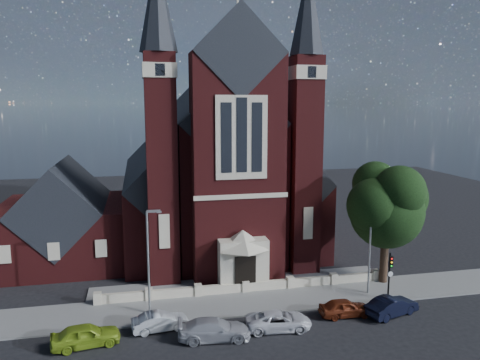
% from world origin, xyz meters
% --- Properties ---
extents(ground, '(120.00, 120.00, 0.00)m').
position_xyz_m(ground, '(0.00, 15.00, 0.00)').
color(ground, black).
rests_on(ground, ground).
extents(pavement_strip, '(60.00, 5.00, 0.12)m').
position_xyz_m(pavement_strip, '(0.00, 4.50, 0.00)').
color(pavement_strip, slate).
rests_on(pavement_strip, ground).
extents(forecourt_paving, '(26.00, 3.00, 0.14)m').
position_xyz_m(forecourt_paving, '(0.00, 8.50, 0.00)').
color(forecourt_paving, slate).
rests_on(forecourt_paving, ground).
extents(forecourt_wall, '(24.00, 0.40, 0.90)m').
position_xyz_m(forecourt_wall, '(0.00, 6.50, 0.00)').
color(forecourt_wall, '#B6A690').
rests_on(forecourt_wall, ground).
extents(church, '(20.01, 34.90, 29.20)m').
position_xyz_m(church, '(-0.00, 22.94, 8.19)').
color(church, '#501516').
rests_on(church, ground).
extents(parish_hall, '(12.00, 12.20, 10.24)m').
position_xyz_m(parish_hall, '(-16.00, 18.00, 4.01)').
color(parish_hall, '#501516').
rests_on(parish_hall, ground).
extents(street_tree, '(6.40, 6.60, 10.70)m').
position_xyz_m(street_tree, '(12.60, 5.71, 6.96)').
color(street_tree, black).
rests_on(street_tree, ground).
extents(street_lamp_left, '(1.16, 0.22, 8.09)m').
position_xyz_m(street_lamp_left, '(-7.91, 4.00, 4.60)').
color(street_lamp_left, gray).
rests_on(street_lamp_left, ground).
extents(street_lamp_right, '(1.16, 0.22, 8.09)m').
position_xyz_m(street_lamp_right, '(10.09, 4.00, 4.60)').
color(street_lamp_right, gray).
rests_on(street_lamp_right, ground).
extents(traffic_signal, '(0.28, 0.42, 4.00)m').
position_xyz_m(traffic_signal, '(11.00, 2.43, 2.58)').
color(traffic_signal, black).
rests_on(traffic_signal, ground).
extents(car_lime_van, '(4.64, 2.46, 1.50)m').
position_xyz_m(car_lime_van, '(-12.23, 0.10, 0.75)').
color(car_lime_van, '#82A420').
rests_on(car_lime_van, ground).
extents(car_silver_a, '(4.10, 1.88, 1.30)m').
position_xyz_m(car_silver_a, '(-7.34, 1.26, 0.65)').
color(car_silver_a, '#B6BABE').
rests_on(car_silver_a, ground).
extents(car_silver_b, '(5.11, 2.50, 1.43)m').
position_xyz_m(car_silver_b, '(-3.82, -0.81, 0.72)').
color(car_silver_b, '#A3A4AA').
rests_on(car_silver_b, ground).
extents(car_white_suv, '(4.83, 2.58, 1.29)m').
position_xyz_m(car_white_suv, '(0.86, -0.37, 0.65)').
color(car_white_suv, white).
rests_on(car_white_suv, ground).
extents(car_dark_red, '(3.94, 1.69, 1.33)m').
position_xyz_m(car_dark_red, '(6.34, 0.57, 0.66)').
color(car_dark_red, maroon).
rests_on(car_dark_red, ground).
extents(car_navy, '(4.65, 2.83, 1.45)m').
position_xyz_m(car_navy, '(9.84, -0.05, 0.72)').
color(car_navy, black).
rests_on(car_navy, ground).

